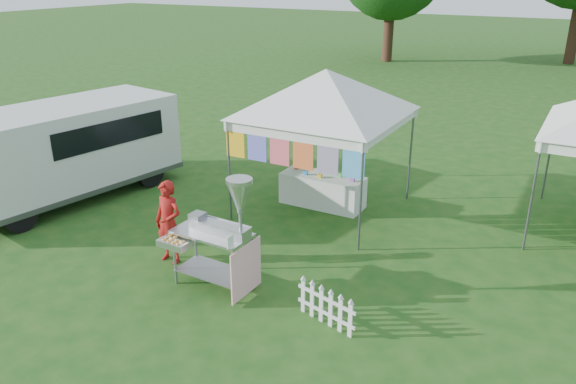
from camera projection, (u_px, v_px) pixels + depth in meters
The scene contains 7 objects.
ground at pixel (231, 281), 9.33m from camera, with size 120.00×120.00×0.00m, color #184A15.
canopy_main at pixel (326, 69), 11.06m from camera, with size 4.24×4.24×3.45m.
donut_cart at pixel (221, 225), 8.68m from camera, with size 1.43×0.94×1.95m.
vendor at pixel (169, 222), 9.72m from camera, with size 0.55×0.36×1.50m, color maroon.
cargo_van at pixel (69, 149), 12.45m from camera, with size 2.83×5.28×2.08m.
picket_fence at pixel (326, 307), 8.11m from camera, with size 1.05×0.31×0.56m.
display_table at pixel (322, 190), 12.22m from camera, with size 1.80×0.70×0.69m, color white.
Camera 1 is at (4.80, -6.62, 4.84)m, focal length 35.00 mm.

